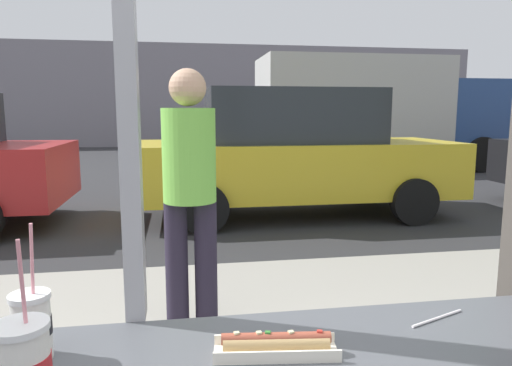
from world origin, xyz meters
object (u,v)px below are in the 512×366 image
at_px(soda_cup_left, 32,325).
at_px(parked_car_yellow, 295,153).
at_px(hotdog_tray_near, 276,344).
at_px(box_truck, 377,110).
at_px(pedestrian, 190,186).

height_order(soda_cup_left, parked_car_yellow, parked_car_yellow).
height_order(soda_cup_left, hotdog_tray_near, soda_cup_left).
bearing_deg(soda_cup_left, parked_car_yellow, 70.39).
bearing_deg(box_truck, pedestrian, -119.69).
height_order(parked_car_yellow, pedestrian, parked_car_yellow).
height_order(box_truck, pedestrian, box_truck).
xyz_separation_m(soda_cup_left, box_truck, (5.52, 10.80, 0.52)).
xyz_separation_m(box_truck, pedestrian, (-5.14, -9.01, -0.50)).
distance_m(soda_cup_left, box_truck, 12.14).
xyz_separation_m(parked_car_yellow, pedestrian, (-1.62, -3.83, 0.16)).
distance_m(soda_cup_left, hotdog_tray_near, 0.54).
height_order(hotdog_tray_near, box_truck, box_truck).
relative_size(soda_cup_left, hotdog_tray_near, 1.07).
bearing_deg(pedestrian, parked_car_yellow, 67.10).
distance_m(hotdog_tray_near, parked_car_yellow, 5.88).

